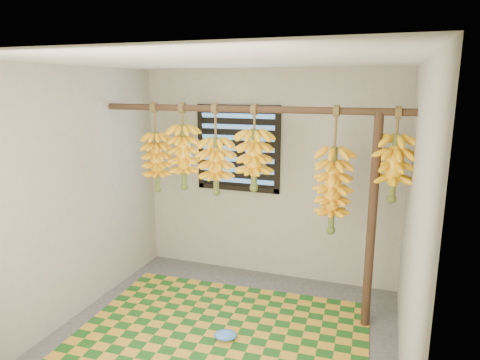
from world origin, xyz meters
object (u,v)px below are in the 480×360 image
at_px(banana_bunch_e, 333,190).
at_px(support_post, 372,224).
at_px(banana_bunch_c, 216,166).
at_px(banana_bunch_d, 254,160).
at_px(banana_bunch_b, 184,157).
at_px(banana_bunch_f, 394,168).
at_px(plastic_bag, 226,335).
at_px(banana_bunch_a, 157,162).
at_px(woven_mat, 218,339).

bearing_deg(banana_bunch_e, support_post, 0.00).
relative_size(support_post, banana_bunch_c, 2.23).
relative_size(support_post, banana_bunch_d, 2.43).
distance_m(banana_bunch_b, banana_bunch_f, 2.01).
bearing_deg(banana_bunch_c, banana_bunch_e, -0.00).
bearing_deg(support_post, banana_bunch_f, 0.00).
bearing_deg(support_post, banana_bunch_d, 180.00).
distance_m(support_post, banana_bunch_f, 0.55).
xyz_separation_m(support_post, banana_bunch_f, (0.15, 0.00, 0.52)).
height_order(plastic_bag, banana_bunch_b, banana_bunch_b).
bearing_deg(plastic_bag, support_post, 30.42).
height_order(banana_bunch_a, banana_bunch_b, same).
height_order(woven_mat, banana_bunch_f, banana_bunch_f).
height_order(banana_bunch_b, banana_bunch_e, same).
relative_size(plastic_bag, banana_bunch_c, 0.23).
height_order(banana_bunch_a, banana_bunch_d, same).
bearing_deg(plastic_bag, banana_bunch_b, 136.20).
bearing_deg(support_post, banana_bunch_e, -180.00).
bearing_deg(woven_mat, banana_bunch_c, 112.49).
bearing_deg(plastic_bag, banana_bunch_d, 86.50).
height_order(banana_bunch_d, banana_bunch_e, same).
relative_size(plastic_bag, banana_bunch_f, 0.25).
height_order(support_post, plastic_bag, support_post).
bearing_deg(banana_bunch_d, banana_bunch_a, 180.00).
bearing_deg(banana_bunch_f, banana_bunch_d, 180.00).
relative_size(woven_mat, plastic_bag, 12.56).
relative_size(banana_bunch_b, banana_bunch_f, 1.06).
height_order(support_post, banana_bunch_b, banana_bunch_b).
bearing_deg(banana_bunch_c, banana_bunch_b, 180.00).
distance_m(banana_bunch_b, banana_bunch_e, 1.51).
bearing_deg(banana_bunch_e, banana_bunch_f, 0.00).
xyz_separation_m(support_post, plastic_bag, (-1.15, -0.68, -0.95)).
bearing_deg(banana_bunch_f, support_post, 180.00).
height_order(banana_bunch_c, banana_bunch_f, same).
bearing_deg(banana_bunch_b, woven_mat, -47.18).
xyz_separation_m(woven_mat, banana_bunch_d, (0.11, 0.69, 1.52)).
xyz_separation_m(woven_mat, banana_bunch_e, (0.86, 0.69, 1.28)).
relative_size(support_post, banana_bunch_e, 1.71).
bearing_deg(banana_bunch_b, banana_bunch_c, 0.00).
xyz_separation_m(banana_bunch_d, banana_bunch_f, (1.26, 0.00, 0.00)).
bearing_deg(support_post, banana_bunch_b, 180.00).
relative_size(woven_mat, banana_bunch_f, 3.15).
height_order(support_post, banana_bunch_c, banana_bunch_c).
relative_size(woven_mat, banana_bunch_d, 3.14).
bearing_deg(woven_mat, support_post, 29.42).
bearing_deg(woven_mat, banana_bunch_e, 38.62).
xyz_separation_m(woven_mat, banana_bunch_a, (-0.95, 0.69, 1.44)).
bearing_deg(banana_bunch_a, banana_bunch_b, 0.00).
distance_m(plastic_bag, banana_bunch_e, 1.61).
bearing_deg(banana_bunch_a, banana_bunch_f, 0.00).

